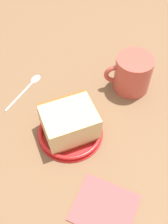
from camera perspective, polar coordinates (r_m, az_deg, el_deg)
ground_plane at (r=59.64cm, az=-4.86°, el=-3.94°), size 136.12×136.12×3.73cm
small_plate at (r=56.15cm, az=-2.94°, el=-4.24°), size 13.76×13.76×1.59cm
cake_slice at (r=53.64cm, az=-3.18°, el=-2.16°), size 13.31×13.65×6.34cm
tea_mug at (r=62.74cm, az=10.28°, el=8.16°), size 10.10×8.46×8.80cm
teaspoon at (r=66.46cm, az=-11.50°, el=5.93°), size 2.08×13.14×0.80cm
folded_napkin at (r=50.03cm, az=4.46°, el=-19.67°), size 11.91×10.67×0.60cm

